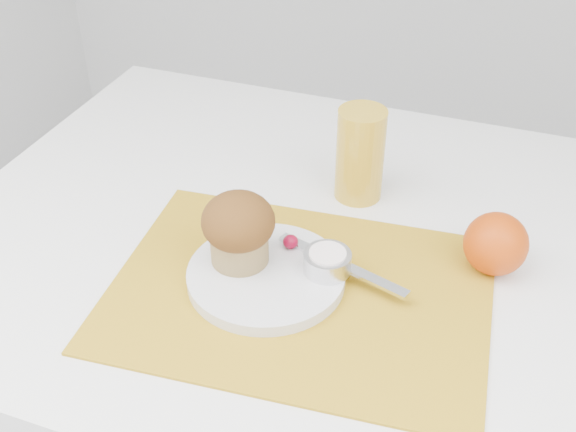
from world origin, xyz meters
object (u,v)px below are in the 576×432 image
(plate, at_px, (266,276))
(orange, at_px, (496,244))
(table, at_px, (359,425))
(muffin, at_px, (239,228))
(juice_glass, at_px, (360,154))

(plate, bearing_deg, orange, 25.64)
(orange, bearing_deg, plate, -154.36)
(table, distance_m, muffin, 0.48)
(table, height_order, orange, orange)
(table, distance_m, orange, 0.44)
(plate, relative_size, orange, 2.44)
(table, relative_size, juice_glass, 8.61)
(table, relative_size, orange, 14.70)
(orange, bearing_deg, juice_glass, 153.42)
(table, height_order, plate, plate)
(orange, relative_size, juice_glass, 0.59)
(table, distance_m, juice_glass, 0.46)
(table, relative_size, plate, 6.03)
(juice_glass, bearing_deg, table, -63.76)
(muffin, bearing_deg, plate, -14.26)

